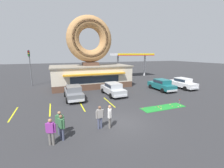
{
  "coord_description": "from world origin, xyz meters",
  "views": [
    {
      "loc": [
        -4.59,
        -9.73,
        5.21
      ],
      "look_at": [
        1.18,
        5.0,
        2.0
      ],
      "focal_mm": 24.0,
      "sensor_mm": 36.0,
      "label": 1
    }
  ],
  "objects_px": {
    "car_grey": "(74,92)",
    "traffic_light_pole": "(30,63)",
    "putting_flag_pin": "(179,101)",
    "pedestrian_blue_sweater_man": "(60,122)",
    "trash_bin": "(126,83)",
    "car_white": "(182,83)",
    "pedestrian_leather_jacket_man": "(61,126)",
    "car_silver": "(113,88)",
    "pedestrian_beanie_man": "(110,115)",
    "pedestrian_hooded_kid": "(100,116)",
    "golf_ball": "(155,107)",
    "car_teal": "(162,84)",
    "pedestrian_clipboard_woman": "(51,131)"
  },
  "relations": [
    {
      "from": "car_white",
      "to": "pedestrian_blue_sweater_man",
      "type": "relative_size",
      "value": 2.86
    },
    {
      "from": "putting_flag_pin",
      "to": "trash_bin",
      "type": "distance_m",
      "value": 10.0
    },
    {
      "from": "car_silver",
      "to": "traffic_light_pole",
      "type": "height_order",
      "value": "traffic_light_pole"
    },
    {
      "from": "pedestrian_beanie_man",
      "to": "pedestrian_blue_sweater_man",
      "type": "bearing_deg",
      "value": 174.84
    },
    {
      "from": "car_grey",
      "to": "traffic_light_pole",
      "type": "bearing_deg",
      "value": 118.56
    },
    {
      "from": "pedestrian_beanie_man",
      "to": "traffic_light_pole",
      "type": "bearing_deg",
      "value": 111.0
    },
    {
      "from": "putting_flag_pin",
      "to": "car_grey",
      "type": "relative_size",
      "value": 0.12
    },
    {
      "from": "pedestrian_clipboard_woman",
      "to": "golf_ball",
      "type": "bearing_deg",
      "value": 17.01
    },
    {
      "from": "pedestrian_clipboard_woman",
      "to": "trash_bin",
      "type": "distance_m",
      "value": 16.8
    },
    {
      "from": "trash_bin",
      "to": "putting_flag_pin",
      "type": "bearing_deg",
      "value": -83.19
    },
    {
      "from": "pedestrian_beanie_man",
      "to": "putting_flag_pin",
      "type": "bearing_deg",
      "value": 13.11
    },
    {
      "from": "car_white",
      "to": "pedestrian_hooded_kid",
      "type": "distance_m",
      "value": 17.1
    },
    {
      "from": "putting_flag_pin",
      "to": "trash_bin",
      "type": "bearing_deg",
      "value": 96.81
    },
    {
      "from": "car_teal",
      "to": "golf_ball",
      "type": "bearing_deg",
      "value": -133.48
    },
    {
      "from": "car_teal",
      "to": "pedestrian_beanie_man",
      "type": "distance_m",
      "value": 13.45
    },
    {
      "from": "pedestrian_hooded_kid",
      "to": "pedestrian_leather_jacket_man",
      "type": "bearing_deg",
      "value": -168.44
    },
    {
      "from": "car_silver",
      "to": "car_teal",
      "type": "xyz_separation_m",
      "value": [
        7.51,
        -0.15,
        0.0
      ]
    },
    {
      "from": "car_white",
      "to": "pedestrian_blue_sweater_man",
      "type": "distance_m",
      "value": 19.46
    },
    {
      "from": "golf_ball",
      "to": "car_silver",
      "type": "bearing_deg",
      "value": 110.69
    },
    {
      "from": "pedestrian_blue_sweater_man",
      "to": "traffic_light_pole",
      "type": "height_order",
      "value": "traffic_light_pole"
    },
    {
      "from": "car_grey",
      "to": "car_white",
      "type": "relative_size",
      "value": 0.98
    },
    {
      "from": "car_silver",
      "to": "pedestrian_leather_jacket_man",
      "type": "xyz_separation_m",
      "value": [
        -6.7,
        -8.34,
        0.04
      ]
    },
    {
      "from": "car_white",
      "to": "pedestrian_leather_jacket_man",
      "type": "bearing_deg",
      "value": -155.88
    },
    {
      "from": "car_silver",
      "to": "pedestrian_blue_sweater_man",
      "type": "height_order",
      "value": "pedestrian_blue_sweater_man"
    },
    {
      "from": "car_grey",
      "to": "pedestrian_beanie_man",
      "type": "bearing_deg",
      "value": -79.57
    },
    {
      "from": "car_teal",
      "to": "pedestrian_hooded_kid",
      "type": "bearing_deg",
      "value": -146.62
    },
    {
      "from": "putting_flag_pin",
      "to": "pedestrian_clipboard_woman",
      "type": "relative_size",
      "value": 0.34
    },
    {
      "from": "car_white",
      "to": "trash_bin",
      "type": "relative_size",
      "value": 4.76
    },
    {
      "from": "car_grey",
      "to": "car_silver",
      "type": "relative_size",
      "value": 0.98
    },
    {
      "from": "pedestrian_blue_sweater_man",
      "to": "golf_ball",
      "type": "bearing_deg",
      "value": 12.04
    },
    {
      "from": "car_white",
      "to": "pedestrian_hooded_kid",
      "type": "height_order",
      "value": "pedestrian_hooded_kid"
    },
    {
      "from": "car_silver",
      "to": "pedestrian_clipboard_woman",
      "type": "relative_size",
      "value": 2.85
    },
    {
      "from": "golf_ball",
      "to": "pedestrian_hooded_kid",
      "type": "bearing_deg",
      "value": -162.04
    },
    {
      "from": "putting_flag_pin",
      "to": "pedestrian_leather_jacket_man",
      "type": "relative_size",
      "value": 0.34
    },
    {
      "from": "pedestrian_leather_jacket_man",
      "to": "pedestrian_hooded_kid",
      "type": "bearing_deg",
      "value": 11.56
    },
    {
      "from": "trash_bin",
      "to": "traffic_light_pole",
      "type": "distance_m",
      "value": 15.81
    },
    {
      "from": "traffic_light_pole",
      "to": "pedestrian_clipboard_woman",
      "type": "bearing_deg",
      "value": -80.68
    },
    {
      "from": "putting_flag_pin",
      "to": "car_teal",
      "type": "distance_m",
      "value": 6.38
    },
    {
      "from": "pedestrian_blue_sweater_man",
      "to": "car_grey",
      "type": "bearing_deg",
      "value": 76.6
    },
    {
      "from": "traffic_light_pole",
      "to": "car_teal",
      "type": "bearing_deg",
      "value": -29.79
    },
    {
      "from": "car_silver",
      "to": "trash_bin",
      "type": "relative_size",
      "value": 4.75
    },
    {
      "from": "putting_flag_pin",
      "to": "car_white",
      "type": "bearing_deg",
      "value": 42.46
    },
    {
      "from": "golf_ball",
      "to": "pedestrian_beanie_man",
      "type": "height_order",
      "value": "pedestrian_beanie_man"
    },
    {
      "from": "pedestrian_blue_sweater_man",
      "to": "car_white",
      "type": "bearing_deg",
      "value": 22.27
    },
    {
      "from": "car_silver",
      "to": "pedestrian_hooded_kid",
      "type": "relative_size",
      "value": 2.78
    },
    {
      "from": "golf_ball",
      "to": "car_teal",
      "type": "bearing_deg",
      "value": 46.52
    },
    {
      "from": "putting_flag_pin",
      "to": "car_white",
      "type": "height_order",
      "value": "car_white"
    },
    {
      "from": "golf_ball",
      "to": "car_grey",
      "type": "bearing_deg",
      "value": 140.59
    },
    {
      "from": "car_teal",
      "to": "pedestrian_blue_sweater_man",
      "type": "height_order",
      "value": "pedestrian_blue_sweater_man"
    },
    {
      "from": "golf_ball",
      "to": "putting_flag_pin",
      "type": "relative_size",
      "value": 0.08
    }
  ]
}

